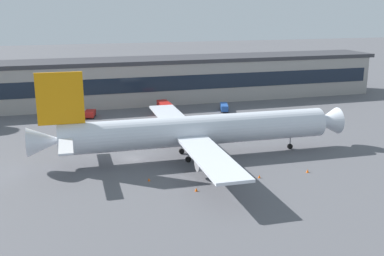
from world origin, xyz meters
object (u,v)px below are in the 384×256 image
(traffic_cone_0, at_px, (149,180))
(traffic_cone_1, at_px, (308,171))
(belt_loader, at_px, (224,107))
(fuel_truck, at_px, (165,108))
(airliner, at_px, (193,131))
(traffic_cone_2, at_px, (259,176))
(traffic_cone_3, at_px, (196,189))
(pushback_tractor, at_px, (90,113))

(traffic_cone_0, bearing_deg, traffic_cone_1, -8.28)
(belt_loader, height_order, fuel_truck, fuel_truck)
(fuel_truck, xyz_separation_m, traffic_cone_1, (13.96, -53.60, -1.56))
(airliner, relative_size, belt_loader, 9.52)
(fuel_truck, xyz_separation_m, traffic_cone_2, (4.36, -53.56, -1.60))
(traffic_cone_0, distance_m, traffic_cone_3, 9.39)
(fuel_truck, xyz_separation_m, traffic_cone_0, (-14.71, -49.42, -1.60))
(traffic_cone_0, xyz_separation_m, traffic_cone_3, (6.54, -6.74, 0.03))
(fuel_truck, bearing_deg, traffic_cone_0, -106.57)
(airliner, bearing_deg, fuel_truck, 84.92)
(belt_loader, bearing_deg, traffic_cone_3, -114.90)
(traffic_cone_1, relative_size, traffic_cone_2, 1.12)
(traffic_cone_0, relative_size, traffic_cone_1, 0.88)
(pushback_tractor, xyz_separation_m, traffic_cone_3, (12.36, -58.49, -0.74))
(traffic_cone_1, xyz_separation_m, traffic_cone_2, (-9.60, 0.04, -0.04))
(airliner, distance_m, fuel_truck, 39.37)
(traffic_cone_1, xyz_separation_m, traffic_cone_3, (-22.14, -2.56, -0.01))
(pushback_tractor, bearing_deg, airliner, -67.59)
(airliner, xyz_separation_m, traffic_cone_0, (-11.24, -10.37, -5.23))
(traffic_cone_1, height_order, traffic_cone_3, traffic_cone_1)
(pushback_tractor, xyz_separation_m, traffic_cone_1, (34.50, -55.93, -0.73))
(traffic_cone_0, bearing_deg, belt_loader, 56.44)
(traffic_cone_3, bearing_deg, belt_loader, 65.10)
(airliner, distance_m, pushback_tractor, 44.98)
(fuel_truck, distance_m, traffic_cone_2, 53.76)
(pushback_tractor, bearing_deg, fuel_truck, -6.48)
(traffic_cone_1, bearing_deg, traffic_cone_3, -173.40)
(traffic_cone_0, relative_size, traffic_cone_3, 0.91)
(pushback_tractor, height_order, traffic_cone_0, pushback_tractor)
(fuel_truck, bearing_deg, airliner, -95.08)
(traffic_cone_2, distance_m, traffic_cone_3, 12.80)
(airliner, relative_size, traffic_cone_3, 103.11)
(traffic_cone_3, bearing_deg, airliner, 74.63)
(pushback_tractor, distance_m, traffic_cone_3, 59.79)
(traffic_cone_0, bearing_deg, pushback_tractor, 96.43)
(airliner, height_order, belt_loader, airliner)
(belt_loader, relative_size, traffic_cone_1, 10.46)
(belt_loader, bearing_deg, pushback_tractor, 175.08)
(traffic_cone_0, distance_m, traffic_cone_1, 28.98)
(belt_loader, height_order, pushback_tractor, belt_loader)
(airliner, xyz_separation_m, fuel_truck, (3.47, 39.05, -3.63))
(belt_loader, xyz_separation_m, fuel_truck, (-17.46, 0.94, 0.73))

